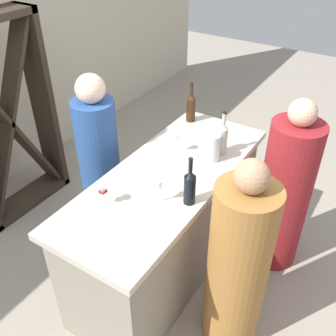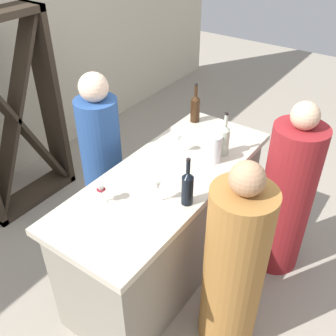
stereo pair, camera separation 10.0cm
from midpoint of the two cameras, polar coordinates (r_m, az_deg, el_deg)
ground_plane at (r=3.33m, az=-0.89°, el=-14.23°), size 12.00×12.00×0.00m
bar_counter at (r=2.98m, az=-0.97°, el=-8.23°), size 1.84×0.73×0.95m
wine_rack at (r=3.72m, az=-23.43°, el=6.23°), size 0.91×0.28×1.81m
wine_bottle_leftmost_near_black at (r=2.37m, az=2.01°, el=-2.72°), size 0.07×0.07×0.33m
wine_bottle_second_left_clear_pale at (r=2.86m, az=7.00°, el=4.46°), size 0.08×0.08×0.34m
wine_bottle_center_amber_brown at (r=3.28m, az=2.52°, el=8.97°), size 0.08×0.08×0.34m
wine_glass_near_left at (r=2.37m, az=-2.47°, el=-2.74°), size 0.06×0.06×0.17m
wine_glass_near_center at (r=2.85m, az=0.30°, el=4.27°), size 0.06×0.06×0.16m
wine_glass_near_right at (r=2.41m, az=-10.74°, el=-3.38°), size 0.07×0.07×0.15m
water_pitcher at (r=2.78m, az=5.54°, el=3.01°), size 0.11×0.11×0.21m
person_left_guest at (r=2.50m, az=9.07°, el=-14.05°), size 0.45×0.45×1.44m
person_center_guest at (r=3.08m, az=15.88°, el=-3.75°), size 0.46×0.46×1.45m
person_server_behind at (r=3.19m, az=-10.83°, el=-0.25°), size 0.40×0.40×1.52m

